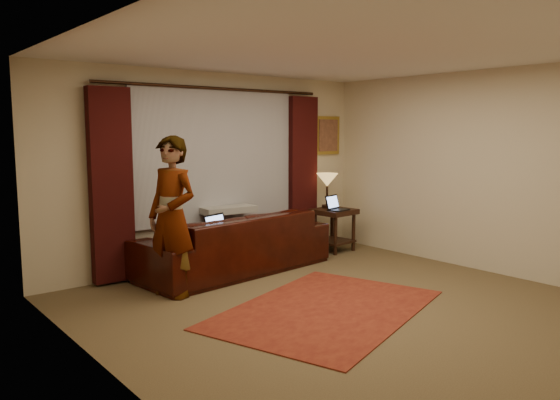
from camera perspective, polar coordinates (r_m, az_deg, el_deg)
The scene contains 19 objects.
floor at distance 5.82m, azimuth 6.83°, elevation -11.12°, with size 5.00×5.00×0.01m, color brown.
ceiling at distance 5.58m, azimuth 7.25°, elevation 15.19°, with size 5.00×5.00×0.02m, color silver.
wall_back at distance 7.49m, azimuth -6.89°, elevation 3.19°, with size 5.00×0.02×2.60m, color beige.
wall_left at distance 4.14m, azimuth -17.75°, elevation -0.38°, with size 0.02×5.00×2.60m, color beige.
wall_right at distance 7.55m, azimuth 20.34°, elevation 2.82°, with size 0.02×5.00×2.60m, color beige.
sheer_curtain at distance 7.43m, azimuth -6.66°, elevation 4.71°, with size 2.50×0.05×1.80m, color #A2A3AB.
drape_left at distance 6.73m, azimuth -17.24°, elevation 1.43°, with size 0.50×0.14×2.30m, color #320B0A.
drape_right at distance 8.31m, azimuth 2.32°, elevation 2.81°, with size 0.50×0.14×2.30m, color #320B0A.
curtain_rod at distance 7.40m, azimuth -6.55°, elevation 11.51°, with size 0.04×0.04×3.40m, color black.
picture_frame at distance 8.76m, azimuth 4.96°, elevation 6.75°, with size 0.50×0.04×0.60m, color gold.
sofa at distance 7.11m, azimuth -4.75°, elevation -3.29°, with size 2.61×1.13×1.05m, color black.
throw_blanket at distance 7.35m, azimuth -5.42°, elevation 1.15°, with size 0.75×0.30×0.09m, color #9B9A94.
clothing_pile at distance 7.56m, azimuth 0.87°, elevation -1.87°, with size 0.47×0.36×0.20m, color #793C50.
laptop_sofa at distance 6.77m, azimuth -5.97°, elevation -2.72°, with size 0.36×0.39×0.26m, color black, non-canonical shape.
area_rug at distance 5.73m, azimuth 4.86°, elevation -11.29°, with size 2.47×1.65×0.01m, color maroon.
end_table at distance 8.37m, azimuth 5.62°, elevation -3.13°, with size 0.56×0.56×0.64m, color black.
tiffany_lamp at distance 8.41m, azimuth 4.94°, elevation 0.99°, with size 0.33×0.33×0.53m, color olive, non-canonical shape.
laptop_table at distance 8.16m, azimuth 6.14°, elevation -0.31°, with size 0.31×0.34×0.22m, color black, non-canonical shape.
person at distance 6.08m, azimuth -11.21°, elevation -1.75°, with size 0.52×0.52×1.77m, color #9B9A94.
Camera 1 is at (-3.98, -3.83, 1.83)m, focal length 35.00 mm.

